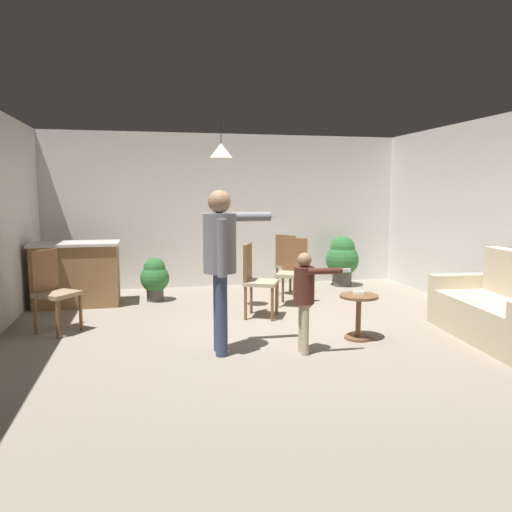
# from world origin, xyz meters

# --- Properties ---
(ground) EXTENTS (7.68, 7.68, 0.00)m
(ground) POSITION_xyz_m (0.00, 0.00, 0.00)
(ground) COLOR gray
(wall_back) EXTENTS (6.40, 0.10, 2.70)m
(wall_back) POSITION_xyz_m (0.00, 3.20, 1.35)
(wall_back) COLOR silver
(wall_back) RESTS_ON ground
(wall_right) EXTENTS (0.10, 6.40, 2.70)m
(wall_right) POSITION_xyz_m (3.20, 0.00, 1.35)
(wall_right) COLOR silver
(wall_right) RESTS_ON ground
(couch_floral) EXTENTS (0.99, 1.86, 1.00)m
(couch_floral) POSITION_xyz_m (2.59, -0.80, 0.33)
(couch_floral) COLOR beige
(couch_floral) RESTS_ON ground
(kitchen_counter) EXTENTS (1.26, 0.66, 0.95)m
(kitchen_counter) POSITION_xyz_m (-2.45, 2.05, 0.48)
(kitchen_counter) COLOR olive
(kitchen_counter) RESTS_ON ground
(side_table_by_couch) EXTENTS (0.44, 0.44, 0.52)m
(side_table_by_couch) POSITION_xyz_m (0.96, -0.43, 0.33)
(side_table_by_couch) COLOR brown
(side_table_by_couch) RESTS_ON ground
(person_adult) EXTENTS (0.85, 0.50, 1.71)m
(person_adult) POSITION_xyz_m (-0.65, -0.60, 1.06)
(person_adult) COLOR #384260
(person_adult) RESTS_ON ground
(person_child) EXTENTS (0.56, 0.32, 1.07)m
(person_child) POSITION_xyz_m (0.20, -0.79, 0.67)
(person_child) COLOR tan
(person_child) RESTS_ON ground
(dining_chair_by_counter) EXTENTS (0.59, 0.59, 1.00)m
(dining_chair_by_counter) POSITION_xyz_m (0.86, 2.09, 0.55)
(dining_chair_by_counter) COLOR brown
(dining_chair_by_counter) RESTS_ON ground
(dining_chair_near_wall) EXTENTS (0.57, 0.57, 1.00)m
(dining_chair_near_wall) POSITION_xyz_m (0.72, 1.41, 0.55)
(dining_chair_near_wall) COLOR brown
(dining_chair_near_wall) RESTS_ON ground
(dining_chair_centre_back) EXTENTS (0.59, 0.59, 1.00)m
(dining_chair_centre_back) POSITION_xyz_m (-2.53, 0.62, 0.55)
(dining_chair_centre_back) COLOR brown
(dining_chair_centre_back) RESTS_ON ground
(dining_chair_spare) EXTENTS (0.55, 0.55, 1.00)m
(dining_chair_spare) POSITION_xyz_m (0.02, 0.81, 0.55)
(dining_chair_spare) COLOR brown
(dining_chair_spare) RESTS_ON ground
(potted_plant_corner) EXTENTS (0.45, 0.45, 0.68)m
(potted_plant_corner) POSITION_xyz_m (-1.31, 2.12, 0.38)
(potted_plant_corner) COLOR #4C4742
(potted_plant_corner) RESTS_ON ground
(potted_plant_by_wall) EXTENTS (0.59, 0.59, 0.90)m
(potted_plant_by_wall) POSITION_xyz_m (2.01, 2.68, 0.50)
(potted_plant_by_wall) COLOR #4C4742
(potted_plant_by_wall) RESTS_ON ground
(spare_remote_on_table) EXTENTS (0.13, 0.09, 0.04)m
(spare_remote_on_table) POSITION_xyz_m (0.96, -0.41, 0.54)
(spare_remote_on_table) COLOR white
(spare_remote_on_table) RESTS_ON side_table_by_couch
(ceiling_light_pendant) EXTENTS (0.32, 0.32, 0.55)m
(ceiling_light_pendant) POSITION_xyz_m (-0.39, 1.19, 2.25)
(ceiling_light_pendant) COLOR silver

